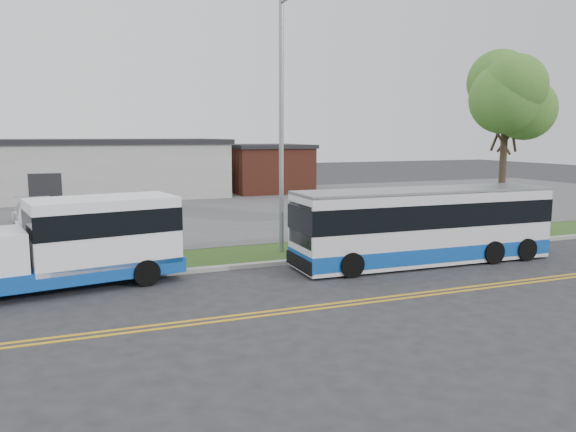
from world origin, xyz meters
name	(u,v)px	position (x,y,z in m)	size (l,w,h in m)	color
ground	(227,278)	(0.00, 0.00, 0.00)	(140.00, 140.00, 0.00)	#28282B
lane_line_north	(266,312)	(0.00, -3.85, 0.01)	(70.00, 0.12, 0.01)	gold
lane_line_south	(270,315)	(0.00, -4.15, 0.01)	(70.00, 0.12, 0.01)	gold
curb	(218,268)	(0.00, 1.10, 0.07)	(80.00, 0.30, 0.15)	#9E9B93
verge	(206,258)	(0.00, 2.90, 0.05)	(80.00, 3.30, 0.10)	#2D4918
parking_lot	(152,211)	(0.00, 17.00, 0.05)	(80.00, 25.00, 0.10)	#4C4C4F
commercial_building	(47,169)	(-6.00, 27.00, 2.18)	(25.40, 10.40, 4.35)	#9E9E99
brick_wing	(265,168)	(10.50, 26.00, 1.96)	(6.30, 7.30, 3.90)	brown
tree_east	(506,100)	(14.00, 3.00, 6.20)	(5.20, 5.20, 8.33)	#33231B
streetlight_near	(282,119)	(3.00, 2.73, 5.23)	(0.35, 1.53, 9.50)	gray
shuttle_bus	(80,240)	(-4.42, 0.72, 1.45)	(7.35, 3.46, 2.72)	#0E46A1
transit_bus	(423,226)	(7.27, -0.49, 1.37)	(9.84, 2.54, 2.72)	silver
parked_car_b	(37,216)	(-6.13, 11.45, 0.84)	(2.07, 5.09, 1.48)	white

